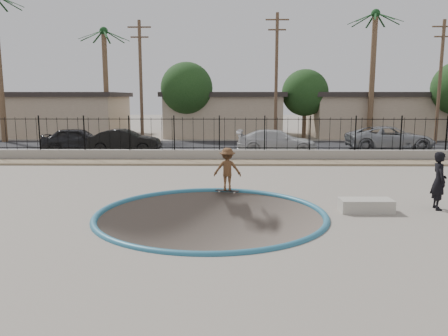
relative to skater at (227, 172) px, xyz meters
The scene contains 25 objects.
ground 10.07m from the skater, 92.79° to the left, with size 120.00×120.00×2.20m, color slate.
bowl_pit 3.25m from the skater, 98.77° to the right, with size 6.84×6.84×1.80m, color #453C35, non-canonical shape.
coping_ring 3.25m from the skater, 98.77° to the right, with size 7.04×7.04×0.20m, color #276681.
rock_strip 7.14m from the skater, 93.88° to the left, with size 42.00×1.60×0.11m, color #9D8466.
retaining_wall 8.21m from the skater, 93.36° to the left, with size 42.00×0.45×0.60m, color gray.
fence 8.23m from the skater, 93.36° to the left, with size 40.00×0.04×1.80m.
street 14.91m from the skater, 91.85° to the left, with size 90.00×8.00×0.04m, color black.
house_west 28.91m from the skater, 122.41° to the left, with size 11.60×8.60×3.90m.
house_center 24.42m from the skater, 91.13° to the left, with size 10.60×8.60×3.90m.
house_east 27.91m from the skater, 60.99° to the left, with size 12.60×8.60×3.90m.
palm_mid 24.97m from the skater, 115.59° to the left, with size 2.30×2.30×9.30m.
palm_right 23.89m from the skater, 59.92° to the left, with size 2.30×2.30×10.30m.
utility_pole_left 18.50m from the skater, 111.00° to the left, with size 1.70×0.24×9.00m.
utility_pole_mid 17.74m from the skater, 78.23° to the left, with size 1.70×0.24×9.50m.
utility_pole_right 23.26m from the skater, 47.41° to the left, with size 1.70×0.24×9.00m.
street_tree_left 21.44m from the skater, 99.46° to the left, with size 4.32×4.32×6.36m.
street_tree_mid 23.04m from the skater, 73.41° to the left, with size 3.96×3.96×5.83m.
skater is the anchor object (origin of this frame).
skateboard 0.72m from the skater, behind, with size 0.90×0.45×0.08m.
videographer 7.07m from the skater, 19.60° to the right, with size 0.67×0.44×1.83m, color black.
concrete_ledge 5.12m from the skater, 32.28° to the right, with size 1.60×0.70×0.40m, color #A9A396.
car_a 15.47m from the skater, 128.82° to the left, with size 1.80×4.46×1.52m, color black.
car_b 13.02m from the skater, 119.90° to the left, with size 1.54×4.43×1.46m, color black.
car_c 11.69m from the skater, 74.94° to the left, with size 2.03×4.98×1.45m, color silver.
car_d 16.73m from the skater, 50.38° to the left, with size 2.59×5.62×1.56m, color gray.
Camera 1 is at (0.55, -13.78, 3.53)m, focal length 35.00 mm.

